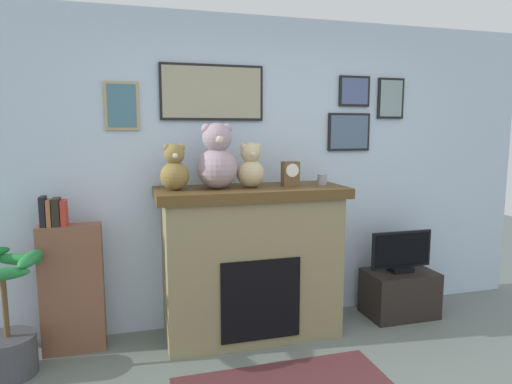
{
  "coord_description": "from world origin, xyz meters",
  "views": [
    {
      "loc": [
        -1.11,
        -1.71,
        1.67
      ],
      "look_at": [
        -0.15,
        1.65,
        1.18
      ],
      "focal_mm": 31.25,
      "sensor_mm": 36.0,
      "label": 1
    }
  ],
  "objects_px": {
    "fireplace": "(251,261)",
    "television": "(401,252)",
    "potted_plant": "(7,330)",
    "teddy_bear_cream": "(251,167)",
    "bookshelf": "(71,284)",
    "teddy_bear_grey": "(217,159)",
    "tv_stand": "(399,293)",
    "candle_jar": "(322,180)",
    "mantel_clock": "(290,174)",
    "teddy_bear_brown": "(175,169)"
  },
  "relations": [
    {
      "from": "tv_stand",
      "to": "fireplace",
      "type": "bearing_deg",
      "value": 179.48
    },
    {
      "from": "bookshelf",
      "to": "mantel_clock",
      "type": "relative_size",
      "value": 6.04
    },
    {
      "from": "potted_plant",
      "to": "teddy_bear_cream",
      "type": "distance_m",
      "value": 2.04
    },
    {
      "from": "potted_plant",
      "to": "teddy_bear_brown",
      "type": "relative_size",
      "value": 2.47
    },
    {
      "from": "bookshelf",
      "to": "mantel_clock",
      "type": "distance_m",
      "value": 1.87
    },
    {
      "from": "fireplace",
      "to": "teddy_bear_grey",
      "type": "height_order",
      "value": "teddy_bear_grey"
    },
    {
      "from": "television",
      "to": "teddy_bear_grey",
      "type": "xyz_separation_m",
      "value": [
        -1.66,
        -0.0,
        0.86
      ]
    },
    {
      "from": "mantel_clock",
      "to": "bookshelf",
      "type": "bearing_deg",
      "value": 176.4
    },
    {
      "from": "bookshelf",
      "to": "tv_stand",
      "type": "xyz_separation_m",
      "value": [
        2.75,
        -0.1,
        -0.32
      ]
    },
    {
      "from": "bookshelf",
      "to": "television",
      "type": "bearing_deg",
      "value": -2.11
    },
    {
      "from": "candle_jar",
      "to": "teddy_bear_brown",
      "type": "xyz_separation_m",
      "value": [
        -1.2,
        -0.0,
        0.11
      ]
    },
    {
      "from": "teddy_bear_grey",
      "to": "teddy_bear_cream",
      "type": "height_order",
      "value": "teddy_bear_grey"
    },
    {
      "from": "fireplace",
      "to": "television",
      "type": "distance_m",
      "value": 1.39
    },
    {
      "from": "bookshelf",
      "to": "teddy_bear_grey",
      "type": "xyz_separation_m",
      "value": [
        1.1,
        -0.11,
        0.92
      ]
    },
    {
      "from": "potted_plant",
      "to": "candle_jar",
      "type": "xyz_separation_m",
      "value": [
        2.36,
        0.14,
        0.94
      ]
    },
    {
      "from": "teddy_bear_grey",
      "to": "candle_jar",
      "type": "bearing_deg",
      "value": 0.04
    },
    {
      "from": "bookshelf",
      "to": "candle_jar",
      "type": "xyz_separation_m",
      "value": [
        1.97,
        -0.11,
        0.74
      ]
    },
    {
      "from": "tv_stand",
      "to": "teddy_bear_cream",
      "type": "relative_size",
      "value": 1.75
    },
    {
      "from": "potted_plant",
      "to": "tv_stand",
      "type": "bearing_deg",
      "value": 2.71
    },
    {
      "from": "teddy_bear_brown",
      "to": "teddy_bear_cream",
      "type": "xyz_separation_m",
      "value": [
        0.59,
        -0.0,
        0.0
      ]
    },
    {
      "from": "fireplace",
      "to": "candle_jar",
      "type": "relative_size",
      "value": 17.02
    },
    {
      "from": "teddy_bear_grey",
      "to": "teddy_bear_brown",
      "type": "bearing_deg",
      "value": 179.97
    },
    {
      "from": "fireplace",
      "to": "bookshelf",
      "type": "xyz_separation_m",
      "value": [
        -1.37,
        0.09,
        -0.09
      ]
    },
    {
      "from": "fireplace",
      "to": "television",
      "type": "relative_size",
      "value": 2.58
    },
    {
      "from": "mantel_clock",
      "to": "tv_stand",
      "type": "bearing_deg",
      "value": 0.34
    },
    {
      "from": "candle_jar",
      "to": "bookshelf",
      "type": "bearing_deg",
      "value": 176.95
    },
    {
      "from": "bookshelf",
      "to": "candle_jar",
      "type": "relative_size",
      "value": 13.59
    },
    {
      "from": "tv_stand",
      "to": "teddy_bear_cream",
      "type": "height_order",
      "value": "teddy_bear_cream"
    },
    {
      "from": "teddy_bear_brown",
      "to": "teddy_bear_cream",
      "type": "distance_m",
      "value": 0.59
    },
    {
      "from": "mantel_clock",
      "to": "teddy_bear_grey",
      "type": "height_order",
      "value": "teddy_bear_grey"
    },
    {
      "from": "tv_stand",
      "to": "television",
      "type": "relative_size",
      "value": 1.06
    },
    {
      "from": "potted_plant",
      "to": "television",
      "type": "bearing_deg",
      "value": 2.68
    },
    {
      "from": "fireplace",
      "to": "television",
      "type": "xyz_separation_m",
      "value": [
        1.38,
        -0.01,
        -0.03
      ]
    },
    {
      "from": "potted_plant",
      "to": "candle_jar",
      "type": "bearing_deg",
      "value": 3.48
    },
    {
      "from": "television",
      "to": "fireplace",
      "type": "bearing_deg",
      "value": 179.42
    },
    {
      "from": "television",
      "to": "teddy_bear_grey",
      "type": "distance_m",
      "value": 1.87
    },
    {
      "from": "mantel_clock",
      "to": "teddy_bear_grey",
      "type": "xyz_separation_m",
      "value": [
        -0.59,
        0.0,
        0.13
      ]
    },
    {
      "from": "tv_stand",
      "to": "teddy_bear_brown",
      "type": "relative_size",
      "value": 1.77
    },
    {
      "from": "television",
      "to": "candle_jar",
      "type": "relative_size",
      "value": 6.6
    },
    {
      "from": "tv_stand",
      "to": "candle_jar",
      "type": "relative_size",
      "value": 6.99
    },
    {
      "from": "bookshelf",
      "to": "candle_jar",
      "type": "height_order",
      "value": "candle_jar"
    },
    {
      "from": "fireplace",
      "to": "bookshelf",
      "type": "relative_size",
      "value": 1.25
    },
    {
      "from": "tv_stand",
      "to": "teddy_bear_brown",
      "type": "bearing_deg",
      "value": -179.84
    },
    {
      "from": "teddy_bear_grey",
      "to": "fireplace",
      "type": "bearing_deg",
      "value": 3.87
    },
    {
      "from": "potted_plant",
      "to": "television",
      "type": "relative_size",
      "value": 1.48
    },
    {
      "from": "television",
      "to": "teddy_bear_grey",
      "type": "relative_size",
      "value": 1.16
    },
    {
      "from": "tv_stand",
      "to": "television",
      "type": "height_order",
      "value": "television"
    },
    {
      "from": "potted_plant",
      "to": "teddy_bear_brown",
      "type": "height_order",
      "value": "teddy_bear_brown"
    },
    {
      "from": "television",
      "to": "teddy_bear_brown",
      "type": "height_order",
      "value": "teddy_bear_brown"
    },
    {
      "from": "bookshelf",
      "to": "television",
      "type": "distance_m",
      "value": 2.76
    }
  ]
}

